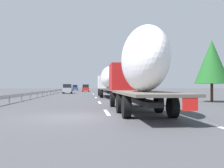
{
  "coord_description": "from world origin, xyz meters",
  "views": [
    {
      "loc": [
        -12.46,
        -0.72,
        1.49
      ],
      "look_at": [
        17.54,
        -3.58,
        1.74
      ],
      "focal_mm": 41.07,
      "sensor_mm": 36.0,
      "label": 1
    }
  ],
  "objects_px": {
    "truck_trailing": "(139,68)",
    "car_blue_sedan": "(75,88)",
    "truck_lead": "(109,80)",
    "car_silver_hatch": "(67,89)",
    "car_black_suv": "(85,88)",
    "road_sign": "(115,83)",
    "car_red_compact": "(86,88)"
  },
  "relations": [
    {
      "from": "truck_lead",
      "to": "car_blue_sedan",
      "type": "height_order",
      "value": "truck_lead"
    },
    {
      "from": "road_sign",
      "to": "truck_lead",
      "type": "bearing_deg",
      "value": 171.12
    },
    {
      "from": "truck_lead",
      "to": "car_blue_sedan",
      "type": "xyz_separation_m",
      "value": [
        56.13,
        7.25,
        -1.4
      ]
    },
    {
      "from": "truck_trailing",
      "to": "car_red_compact",
      "type": "distance_m",
      "value": 54.9
    },
    {
      "from": "car_blue_sedan",
      "to": "road_sign",
      "type": "distance_m",
      "value": 37.76
    },
    {
      "from": "truck_trailing",
      "to": "car_blue_sedan",
      "type": "distance_m",
      "value": 77.51
    },
    {
      "from": "truck_trailing",
      "to": "car_red_compact",
      "type": "xyz_separation_m",
      "value": [
        54.77,
        3.39,
        -1.55
      ]
    },
    {
      "from": "car_black_suv",
      "to": "car_blue_sedan",
      "type": "relative_size",
      "value": 0.99
    },
    {
      "from": "car_blue_sedan",
      "to": "road_sign",
      "type": "relative_size",
      "value": 1.41
    },
    {
      "from": "car_black_suv",
      "to": "car_red_compact",
      "type": "height_order",
      "value": "car_red_compact"
    },
    {
      "from": "truck_trailing",
      "to": "car_silver_hatch",
      "type": "xyz_separation_m",
      "value": [
        38.37,
        6.96,
        -1.57
      ]
    },
    {
      "from": "truck_lead",
      "to": "car_red_compact",
      "type": "height_order",
      "value": "truck_lead"
    },
    {
      "from": "truck_lead",
      "to": "car_red_compact",
      "type": "distance_m",
      "value": 33.94
    },
    {
      "from": "truck_lead",
      "to": "car_black_suv",
      "type": "height_order",
      "value": "truck_lead"
    },
    {
      "from": "truck_lead",
      "to": "car_silver_hatch",
      "type": "distance_m",
      "value": 18.74
    },
    {
      "from": "truck_lead",
      "to": "car_black_suv",
      "type": "xyz_separation_m",
      "value": [
        66.21,
        3.83,
        -1.46
      ]
    },
    {
      "from": "truck_trailing",
      "to": "car_black_suv",
      "type": "xyz_separation_m",
      "value": [
        87.24,
        3.83,
        -1.6
      ]
    },
    {
      "from": "truck_trailing",
      "to": "car_silver_hatch",
      "type": "distance_m",
      "value": 39.03
    },
    {
      "from": "truck_trailing",
      "to": "car_red_compact",
      "type": "height_order",
      "value": "truck_trailing"
    },
    {
      "from": "truck_lead",
      "to": "car_red_compact",
      "type": "relative_size",
      "value": 3.38
    },
    {
      "from": "car_red_compact",
      "to": "road_sign",
      "type": "distance_m",
      "value": 15.39
    },
    {
      "from": "truck_trailing",
      "to": "car_silver_hatch",
      "type": "height_order",
      "value": "truck_trailing"
    },
    {
      "from": "truck_lead",
      "to": "car_red_compact",
      "type": "xyz_separation_m",
      "value": [
        33.74,
        3.39,
        -1.41
      ]
    },
    {
      "from": "truck_lead",
      "to": "car_silver_hatch",
      "type": "xyz_separation_m",
      "value": [
        17.34,
        6.96,
        -1.42
      ]
    },
    {
      "from": "car_silver_hatch",
      "to": "car_black_suv",
      "type": "height_order",
      "value": "car_silver_hatch"
    },
    {
      "from": "truck_trailing",
      "to": "car_silver_hatch",
      "type": "relative_size",
      "value": 2.96
    },
    {
      "from": "car_blue_sedan",
      "to": "car_red_compact",
      "type": "bearing_deg",
      "value": -170.23
    },
    {
      "from": "car_silver_hatch",
      "to": "car_blue_sedan",
      "type": "relative_size",
      "value": 0.91
    },
    {
      "from": "car_silver_hatch",
      "to": "road_sign",
      "type": "height_order",
      "value": "road_sign"
    },
    {
      "from": "car_black_suv",
      "to": "car_blue_sedan",
      "type": "distance_m",
      "value": 10.65
    },
    {
      "from": "truck_lead",
      "to": "car_black_suv",
      "type": "bearing_deg",
      "value": 3.31
    },
    {
      "from": "car_silver_hatch",
      "to": "car_black_suv",
      "type": "xyz_separation_m",
      "value": [
        48.87,
        -3.13,
        -0.04
      ]
    }
  ]
}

